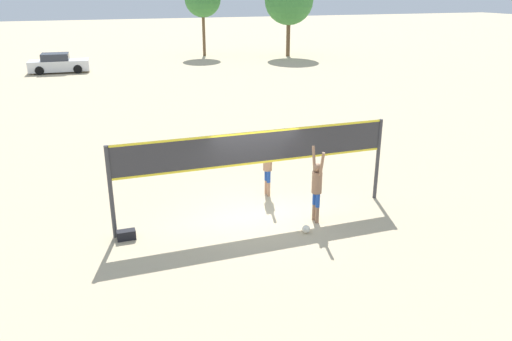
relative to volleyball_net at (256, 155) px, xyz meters
The scene contains 8 objects.
ground_plane 1.83m from the volleyball_net, ahead, with size 200.00×200.00×0.00m, color #C6B28C.
volleyball_net is the anchor object (origin of this frame).
player_spiker 1.84m from the volleyball_net, 31.58° to the right, with size 0.28×0.70×2.12m.
player_blocker 1.77m from the volleyball_net, 57.52° to the left, with size 0.28×0.69×2.02m.
volleyball 2.43m from the volleyball_net, 58.02° to the right, with size 0.22×0.22×0.22m.
gear_bag 4.04m from the volleyball_net, behind, with size 0.48×0.24×0.25m.
parked_car_near 30.08m from the volleyball_net, 101.01° to the left, with size 4.49×2.14×1.46m.
tree_left_cluster 35.96m from the volleyball_net, 65.65° to the left, with size 4.52×4.52×7.38m.
Camera 1 is at (-4.33, -12.25, 6.14)m, focal length 35.00 mm.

